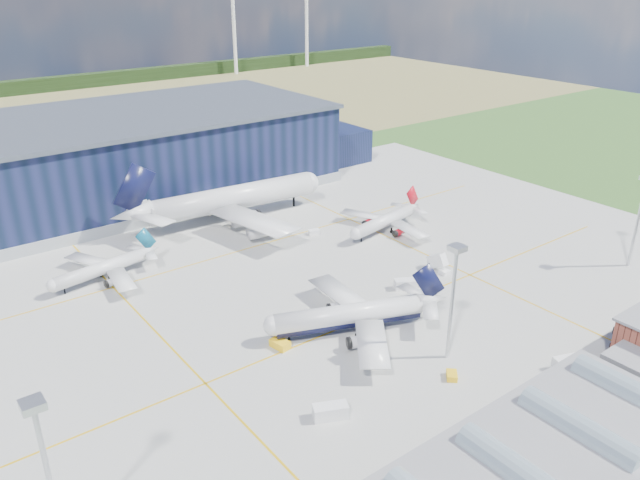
{
  "coord_description": "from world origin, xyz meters",
  "views": [
    {
      "loc": [
        -68.3,
        -94.06,
        67.11
      ],
      "look_at": [
        11.79,
        11.85,
        8.95
      ],
      "focal_mm": 35.0,
      "sensor_mm": 36.0,
      "label": 1
    }
  ],
  "objects": [
    {
      "name": "gse_cart_b",
      "position": [
        25.18,
        32.24,
        0.65
      ],
      "size": [
        3.49,
        2.87,
        1.3
      ],
      "primitive_type": "cube",
      "rotation": [
        0.0,
        0.0,
        1.24
      ],
      "color": "white",
      "rests_on": "ground"
    },
    {
      "name": "gse_van_c",
      "position": [
        24.43,
        -46.0,
        1.29
      ],
      "size": [
        5.92,
        4.27,
        2.57
      ],
      "primitive_type": "cube",
      "rotation": [
        0.0,
        0.0,
        1.22
      ],
      "color": "white",
      "rests_on": "ground"
    },
    {
      "name": "gse_tug_b",
      "position": [
        5.7,
        -35.06,
        0.6
      ],
      "size": [
        3.22,
        3.26,
        1.19
      ],
      "primitive_type": "cube",
      "rotation": [
        0.0,
        0.0,
        -0.76
      ],
      "color": "yellow",
      "rests_on": "ground"
    },
    {
      "name": "airliner_regional",
      "position": [
        -30.82,
        40.0,
        4.67
      ],
      "size": [
        32.88,
        32.37,
        9.35
      ],
      "primitive_type": null,
      "rotation": [
        0.0,
        0.0,
        3.31
      ],
      "color": "silver",
      "rests_on": "ground"
    },
    {
      "name": "glass_concourse",
      "position": [
        -6.45,
        -60.0,
        3.69
      ],
      "size": [
        78.0,
        23.0,
        8.6
      ],
      "color": "black",
      "rests_on": "ground"
    },
    {
      "name": "farmland",
      "position": [
        0.0,
        220.0,
        0.0
      ],
      "size": [
        600.0,
        220.0,
        0.01
      ],
      "primitive_type": "cube",
      "color": "olive",
      "rests_on": "ground"
    },
    {
      "name": "car_a",
      "position": [
        1.91,
        -48.0,
        0.58
      ],
      "size": [
        3.67,
        2.24,
        1.17
      ],
      "primitive_type": "imported",
      "rotation": [
        0.0,
        0.0,
        1.3
      ],
      "color": "#99999E",
      "rests_on": "ground"
    },
    {
      "name": "gse_van_b",
      "position": [
        22.94,
        -5.72,
        1.18
      ],
      "size": [
        5.64,
        4.59,
        2.36
      ],
      "primitive_type": "cube",
      "rotation": [
        0.0,
        0.0,
        1.05
      ],
      "color": "white",
      "rests_on": "ground"
    },
    {
      "name": "light_mast_west",
      "position": [
        -60.0,
        -30.0,
        15.43
      ],
      "size": [
        2.6,
        2.6,
        23.0
      ],
      "color": "silver",
      "rests_on": "ground"
    },
    {
      "name": "gse_van_a",
      "position": [
        -18.03,
        -30.4,
        1.24
      ],
      "size": [
        6.21,
        4.66,
        2.48
      ],
      "primitive_type": "cube",
      "rotation": [
        0.0,
        0.0,
        1.13
      ],
      "color": "white",
      "rests_on": "ground"
    },
    {
      "name": "airstair",
      "position": [
        35.64,
        -3.38,
        1.55
      ],
      "size": [
        2.02,
        4.88,
        3.11
      ],
      "primitive_type": "cube",
      "rotation": [
        0.0,
        0.0,
        0.02
      ],
      "color": "white",
      "rests_on": "ground"
    },
    {
      "name": "gse_tug_a",
      "position": [
        -13.18,
        -8.45,
        0.8
      ],
      "size": [
        2.98,
        4.18,
        1.6
      ],
      "primitive_type": "cube",
      "rotation": [
        0.0,
        0.0,
        0.18
      ],
      "color": "yellow",
      "rests_on": "ground"
    },
    {
      "name": "airliner_red",
      "position": [
        41.35,
        22.0,
        4.95
      ],
      "size": [
        35.03,
        34.49,
        9.89
      ],
      "primitive_type": null,
      "rotation": [
        0.0,
        0.0,
        3.32
      ],
      "color": "silver",
      "rests_on": "ground"
    },
    {
      "name": "car_b",
      "position": [
        42.56,
        -48.0,
        0.55
      ],
      "size": [
        3.37,
        1.19,
        1.11
      ],
      "primitive_type": "imported",
      "rotation": [
        0.0,
        0.0,
        1.58
      ],
      "color": "#99999E",
      "rests_on": "ground"
    },
    {
      "name": "airliner_widebody",
      "position": [
        13.4,
        55.0,
        10.31
      ],
      "size": [
        68.19,
        66.94,
        20.61
      ],
      "primitive_type": null,
      "rotation": [
        0.0,
        0.0,
        -0.08
      ],
      "color": "silver",
      "rests_on": "ground"
    },
    {
      "name": "airliner_navy",
      "position": [
        0.81,
        -12.0,
        6.3
      ],
      "size": [
        49.74,
        49.26,
        12.61
      ],
      "primitive_type": null,
      "rotation": [
        0.0,
        0.0,
        2.77
      ],
      "color": "silver",
      "rests_on": "ground"
    },
    {
      "name": "apron",
      "position": [
        0.0,
        10.0,
        0.03
      ],
      "size": [
        220.0,
        160.0,
        0.08
      ],
      "color": "#959691",
      "rests_on": "ground"
    },
    {
      "name": "ground",
      "position": [
        0.0,
        0.0,
        0.0
      ],
      "size": [
        600.0,
        600.0,
        0.0
      ],
      "primitive_type": "plane",
      "color": "#2B541F",
      "rests_on": "ground"
    },
    {
      "name": "light_mast_center",
      "position": [
        10.0,
        -30.0,
        15.43
      ],
      "size": [
        2.6,
        2.6,
        23.0
      ],
      "color": "silver",
      "rests_on": "ground"
    },
    {
      "name": "hangar",
      "position": [
        2.81,
        94.8,
        11.62
      ],
      "size": [
        145.0,
        62.0,
        26.1
      ],
      "color": "black",
      "rests_on": "ground"
    }
  ]
}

